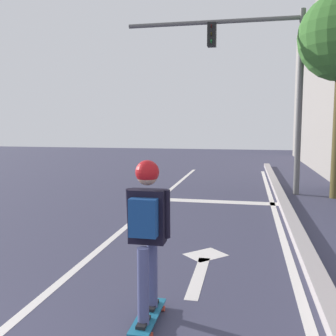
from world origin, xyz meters
name	(u,v)px	position (x,y,z in m)	size (l,w,h in m)	color
lane_line_center	(118,233)	(0.38, 6.00, 0.00)	(0.12, 20.00, 0.01)	silver
lane_line_curbside	(284,243)	(3.27, 6.00, 0.00)	(0.12, 20.00, 0.01)	silver
stop_bar	(217,202)	(1.90, 9.24, 0.00)	(3.04, 0.40, 0.01)	silver
lane_arrow_stem	(199,276)	(2.05, 4.33, 0.00)	(0.16, 1.40, 0.01)	silver
lane_arrow_head	(206,255)	(2.05, 5.18, 0.00)	(0.56, 0.44, 0.01)	silver
curb_strip	(300,240)	(3.52, 6.00, 0.07)	(0.24, 24.00, 0.14)	#A49B9A
skateboard	(148,316)	(1.71, 3.07, 0.07)	(0.22, 0.77, 0.08)	#196384
skater	(147,221)	(1.71, 3.05, 1.05)	(0.43, 0.59, 1.55)	#474C79
traffic_signal_mast	(258,68)	(2.87, 10.74, 3.53)	(4.93, 0.34, 5.04)	#5F5D5D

